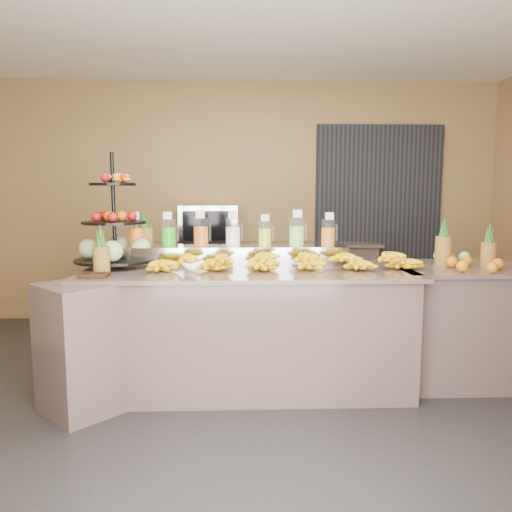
{
  "coord_description": "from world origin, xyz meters",
  "views": [
    {
      "loc": [
        -0.08,
        -3.48,
        1.52
      ],
      "look_at": [
        0.06,
        0.3,
        1.03
      ],
      "focal_mm": 35.0,
      "sensor_mm": 36.0,
      "label": 1
    }
  ],
  "objects": [
    {
      "name": "pineapple_left_b",
      "position": [
        -0.87,
        0.75,
        1.1
      ],
      "size": [
        0.15,
        0.15,
        0.45
      ],
      "rotation": [
        0.0,
        0.0,
        -0.02
      ],
      "color": "brown",
      "rests_on": "buffet_counter"
    },
    {
      "name": "right_counter",
      "position": [
        1.7,
        0.4,
        0.47
      ],
      "size": [
        1.08,
        0.88,
        0.93
      ],
      "color": "#876562",
      "rests_on": "ground"
    },
    {
      "name": "oven_warmer",
      "position": [
        -0.42,
        2.25,
        1.15
      ],
      "size": [
        0.68,
        0.5,
        0.44
      ],
      "primitive_type": "cube",
      "rotation": [
        0.0,
        0.0,
        0.06
      ],
      "color": "gray",
      "rests_on": "back_ledge"
    },
    {
      "name": "juice_pitcher_green",
      "position": [
        -0.64,
        0.58,
        1.18
      ],
      "size": [
        0.12,
        0.12,
        0.29
      ],
      "color": "silver",
      "rests_on": "pitcher_tray"
    },
    {
      "name": "pineapple_left_a",
      "position": [
        -1.06,
        0.11,
        1.06
      ],
      "size": [
        0.12,
        0.12,
        0.36
      ],
      "rotation": [
        0.0,
        0.0,
        -0.19
      ],
      "color": "brown",
      "rests_on": "buffet_counter"
    },
    {
      "name": "back_ledge",
      "position": [
        0.0,
        2.25,
        0.47
      ],
      "size": [
        3.1,
        0.55,
        0.93
      ],
      "color": "#876562",
      "rests_on": "ground"
    },
    {
      "name": "juice_pitcher_milk",
      "position": [
        -0.12,
        0.58,
        1.18
      ],
      "size": [
        0.12,
        0.13,
        0.29
      ],
      "color": "silver",
      "rests_on": "pitcher_tray"
    },
    {
      "name": "room_envelope",
      "position": [
        0.19,
        0.79,
        1.88
      ],
      "size": [
        6.04,
        5.02,
        2.82
      ],
      "color": "olive",
      "rests_on": "ground"
    },
    {
      "name": "juice_pitcher_orange_c",
      "position": [
        0.66,
        0.58,
        1.18
      ],
      "size": [
        0.12,
        0.12,
        0.28
      ],
      "color": "silver",
      "rests_on": "pitcher_tray"
    },
    {
      "name": "right_fruit_pile",
      "position": [
        1.71,
        0.29,
        1.0
      ],
      "size": [
        0.44,
        0.42,
        0.23
      ],
      "color": "brown",
      "rests_on": "right_counter"
    },
    {
      "name": "fruit_stand",
      "position": [
        -1.01,
        0.49,
        1.16
      ],
      "size": [
        0.72,
        0.72,
        0.9
      ],
      "rotation": [
        0.0,
        0.0,
        0.14
      ],
      "color": "black",
      "rests_on": "buffet_counter"
    },
    {
      "name": "juice_pitcher_orange_a",
      "position": [
        -0.9,
        0.58,
        1.18
      ],
      "size": [
        0.12,
        0.12,
        0.29
      ],
      "color": "silver",
      "rests_on": "pitcher_tray"
    },
    {
      "name": "juice_pitcher_lime",
      "position": [
        0.4,
        0.58,
        1.18
      ],
      "size": [
        0.13,
        0.13,
        0.31
      ],
      "color": "silver",
      "rests_on": "pitcher_tray"
    },
    {
      "name": "banana_heap",
      "position": [
        0.28,
        0.28,
        1.01
      ],
      "size": [
        2.13,
        0.19,
        0.18
      ],
      "color": "yellow",
      "rests_on": "buffet_counter"
    },
    {
      "name": "pitcher_tray",
      "position": [
        -0.12,
        0.58,
        1.01
      ],
      "size": [
        1.85,
        0.3,
        0.15
      ],
      "primitive_type": "cube",
      "color": "gray",
      "rests_on": "buffet_counter"
    },
    {
      "name": "condiment_caddy",
      "position": [
        -1.07,
        -0.04,
        0.94
      ],
      "size": [
        0.19,
        0.14,
        0.03
      ],
      "primitive_type": "cube",
      "rotation": [
        0.0,
        0.0,
        -0.01
      ],
      "color": "black",
      "rests_on": "buffet_counter"
    },
    {
      "name": "buffet_counter",
      "position": [
        -0.12,
        0.26,
        0.47
      ],
      "size": [
        2.75,
        1.25,
        0.93
      ],
      "color": "#876562",
      "rests_on": "ground"
    },
    {
      "name": "juice_pitcher_lemon",
      "position": [
        0.14,
        0.58,
        1.17
      ],
      "size": [
        0.11,
        0.12,
        0.27
      ],
      "color": "silver",
      "rests_on": "pitcher_tray"
    },
    {
      "name": "juice_pitcher_orange_b",
      "position": [
        -0.38,
        0.58,
        1.18
      ],
      "size": [
        0.12,
        0.13,
        0.3
      ],
      "color": "silver",
      "rests_on": "pitcher_tray"
    },
    {
      "name": "ground",
      "position": [
        0.0,
        0.0,
        0.0
      ],
      "size": [
        6.0,
        6.0,
        0.0
      ],
      "primitive_type": "plane",
      "color": "black",
      "rests_on": "ground"
    }
  ]
}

